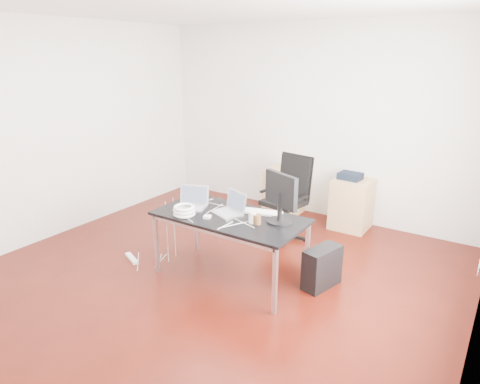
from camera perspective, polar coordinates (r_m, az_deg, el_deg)
The scene contains 18 objects.
room_shell at distance 4.28m, azimuth -3.64°, elevation 5.05°, with size 5.00×5.00×5.00m.
desk at distance 4.54m, azimuth -1.39°, elevation -3.78°, with size 1.60×0.80×0.73m.
office_chair at distance 5.65m, azimuth 6.43°, elevation -0.17°, with size 0.55×0.57×1.08m.
filing_cabinet_left at distance 6.56m, azimuth 5.90°, elevation 0.12°, with size 0.50×0.50×0.70m, color tan.
filing_cabinet_right at distance 6.17m, azimuth 14.66°, elevation -1.57°, with size 0.50×0.50×0.70m, color tan.
pc_tower at distance 4.64m, azimuth 10.88°, elevation -9.85°, with size 0.20×0.45×0.44m, color black.
wastebasket at distance 6.66m, azimuth 5.65°, elevation -1.50°, with size 0.24×0.24×0.28m, color black.
power_strip at distance 5.34m, azimuth -14.24°, elevation -8.58°, with size 0.30×0.06×0.04m, color white.
laptop_left at distance 4.76m, azimuth -6.48°, elevation -1.39°, with size 0.40×0.35×0.23m.
laptop_right at distance 4.56m, azimuth -1.33°, elevation -2.19°, with size 0.40×0.36×0.23m.
monitor at distance 4.28m, azimuth 5.46°, elevation -0.44°, with size 0.43×0.26×0.51m.
keyboard at distance 4.58m, azimuth 2.89°, elevation -2.70°, with size 0.44×0.14×0.02m, color white.
cup_white at distance 4.31m, azimuth 1.69°, elevation -3.39°, with size 0.08×0.08×0.12m, color white.
cup_brown at distance 4.28m, azimuth 2.32°, elevation -3.67°, with size 0.08×0.08×0.10m, color brown.
cable_coil at distance 4.54m, azimuth -7.44°, elevation -2.47°, with size 0.24×0.24×0.11m.
power_adapter at distance 4.45m, azimuth -4.39°, elevation -3.33°, with size 0.07×0.07×0.03m, color white.
speaker at distance 6.36m, azimuth 6.19°, elevation 3.66°, with size 0.09×0.08×0.18m, color #9E9E9E.
navy_garment at distance 6.09m, azimuth 14.49°, elevation 2.08°, with size 0.30×0.24×0.09m, color black.
Camera 1 is at (2.55, -3.32, 2.37)m, focal length 32.00 mm.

